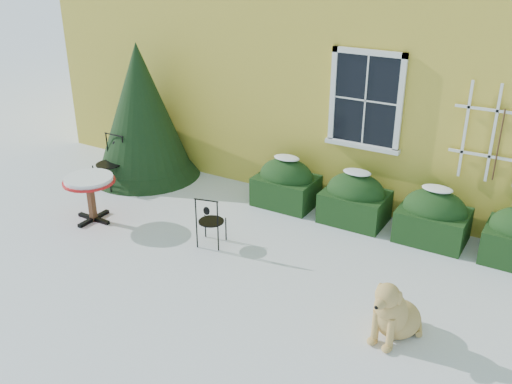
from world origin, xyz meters
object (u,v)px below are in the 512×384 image
Objects in this scene: patio_chair_near at (210,221)px; patio_chair_far at (110,162)px; bistro_table at (89,184)px; dog at (393,314)px; evergreen_shrub at (142,124)px.

patio_chair_near is 3.07m from patio_chair_far.
bistro_table is 2.23m from patio_chair_near.
bistro_table is 1.44m from patio_chair_far.
patio_chair_far is 6.30m from dog.
evergreen_shrub is at bearing -45.33° from patio_chair_near.
dog is (5.34, -0.42, -0.32)m from bistro_table.
evergreen_shrub reaches higher than dog.
evergreen_shrub is 3.31m from patio_chair_near.
dog reaches higher than bistro_table.
evergreen_shrub is 0.98m from patio_chair_far.
evergreen_shrub is at bearing 105.94° from bistro_table.
patio_chair_far is (-0.16, -0.80, -0.56)m from evergreen_shrub.
patio_chair_far is at bearing -101.40° from evergreen_shrub.
evergreen_shrub reaches higher than bistro_table.
bistro_table is at bearing -5.39° from patio_chair_near.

